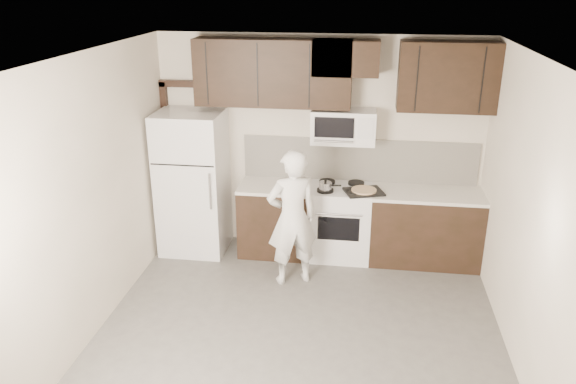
% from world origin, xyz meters
% --- Properties ---
extents(floor, '(4.50, 4.50, 0.00)m').
position_xyz_m(floor, '(0.00, 0.00, 0.00)').
color(floor, '#514F4C').
rests_on(floor, ground).
extents(back_wall, '(4.00, 0.00, 4.00)m').
position_xyz_m(back_wall, '(0.00, 2.25, 1.35)').
color(back_wall, '#B8AF9C').
rests_on(back_wall, ground).
extents(ceiling, '(4.50, 4.50, 0.00)m').
position_xyz_m(ceiling, '(0.00, 0.00, 2.70)').
color(ceiling, white).
rests_on(ceiling, back_wall).
extents(counter_run, '(2.95, 0.64, 0.91)m').
position_xyz_m(counter_run, '(0.60, 1.94, 0.46)').
color(counter_run, black).
rests_on(counter_run, floor).
extents(stove, '(0.76, 0.66, 0.94)m').
position_xyz_m(stove, '(0.30, 1.94, 0.46)').
color(stove, silver).
rests_on(stove, floor).
extents(backsplash, '(2.90, 0.02, 0.54)m').
position_xyz_m(backsplash, '(0.50, 2.24, 1.18)').
color(backsplash, silver).
rests_on(backsplash, counter_run).
extents(upper_cabinets, '(3.48, 0.35, 0.78)m').
position_xyz_m(upper_cabinets, '(0.21, 2.08, 2.28)').
color(upper_cabinets, black).
rests_on(upper_cabinets, back_wall).
extents(microwave, '(0.76, 0.42, 0.40)m').
position_xyz_m(microwave, '(0.30, 2.06, 1.65)').
color(microwave, silver).
rests_on(microwave, upper_cabinets).
extents(refrigerator, '(0.80, 0.76, 1.80)m').
position_xyz_m(refrigerator, '(-1.55, 1.89, 0.90)').
color(refrigerator, silver).
rests_on(refrigerator, floor).
extents(door_trim, '(0.50, 0.08, 2.12)m').
position_xyz_m(door_trim, '(-1.92, 2.21, 1.25)').
color(door_trim, black).
rests_on(door_trim, floor).
extents(saucepan, '(0.27, 0.15, 0.15)m').
position_xyz_m(saucepan, '(0.12, 1.79, 0.97)').
color(saucepan, silver).
rests_on(saucepan, stove).
extents(baking_tray, '(0.52, 0.45, 0.02)m').
position_xyz_m(baking_tray, '(0.58, 1.81, 0.92)').
color(baking_tray, black).
rests_on(baking_tray, counter_run).
extents(pizza, '(0.38, 0.38, 0.02)m').
position_xyz_m(pizza, '(0.58, 1.81, 0.94)').
color(pizza, beige).
rests_on(pizza, baking_tray).
extents(person, '(0.68, 0.58, 1.59)m').
position_xyz_m(person, '(-0.20, 1.22, 0.80)').
color(person, silver).
rests_on(person, floor).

